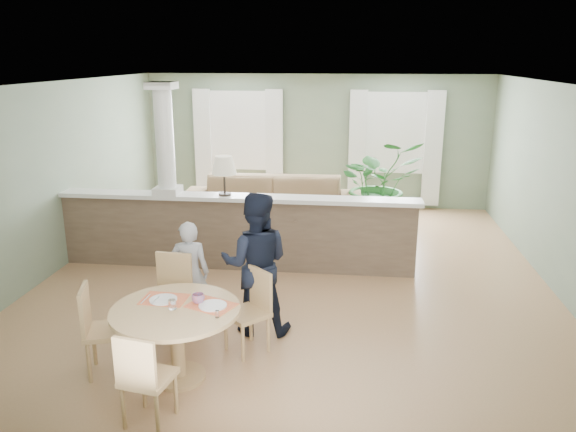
# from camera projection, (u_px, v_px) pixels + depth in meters

# --- Properties ---
(ground) EXTENTS (8.00, 8.00, 0.00)m
(ground) POSITION_uv_depth(u_px,v_px,m) (295.00, 275.00, 8.09)
(ground) COLOR tan
(ground) RESTS_ON ground
(room_shell) EXTENTS (7.02, 8.02, 2.71)m
(room_shell) POSITION_uv_depth(u_px,v_px,m) (298.00, 144.00, 8.19)
(room_shell) COLOR gray
(room_shell) RESTS_ON ground
(pony_wall) EXTENTS (5.32, 0.38, 2.70)m
(pony_wall) POSITION_uv_depth(u_px,v_px,m) (230.00, 222.00, 8.20)
(pony_wall) COLOR #765E4C
(pony_wall) RESTS_ON ground
(sofa) EXTENTS (3.26, 1.35, 0.94)m
(sofa) POSITION_uv_depth(u_px,v_px,m) (271.00, 205.00, 10.03)
(sofa) COLOR #816146
(sofa) RESTS_ON ground
(houseplant) EXTENTS (1.80, 1.68, 1.64)m
(houseplant) POSITION_uv_depth(u_px,v_px,m) (379.00, 184.00, 10.10)
(houseplant) COLOR #286529
(houseplant) RESTS_ON ground
(dining_table) EXTENTS (1.23, 1.23, 0.84)m
(dining_table) POSITION_uv_depth(u_px,v_px,m) (177.00, 323.00, 5.36)
(dining_table) COLOR tan
(dining_table) RESTS_ON ground
(chair_far_boy) EXTENTS (0.46, 0.46, 0.95)m
(chair_far_boy) POSITION_uv_depth(u_px,v_px,m) (171.00, 293.00, 6.21)
(chair_far_boy) COLOR tan
(chair_far_boy) RESTS_ON ground
(chair_far_man) EXTENTS (0.57, 0.57, 0.89)m
(chair_far_man) POSITION_uv_depth(u_px,v_px,m) (252.00, 307.00, 5.94)
(chair_far_man) COLOR tan
(chair_far_man) RESTS_ON ground
(chair_near) EXTENTS (0.46, 0.46, 0.88)m
(chair_near) POSITION_uv_depth(u_px,v_px,m) (144.00, 376.00, 4.67)
(chair_near) COLOR tan
(chair_near) RESTS_ON ground
(chair_side) EXTENTS (0.52, 0.52, 0.92)m
(chair_side) POSITION_uv_depth(u_px,v_px,m) (99.00, 326.00, 5.48)
(chair_side) COLOR tan
(chair_side) RESTS_ON ground
(child_person) EXTENTS (0.50, 0.37, 1.25)m
(child_person) POSITION_uv_depth(u_px,v_px,m) (190.00, 273.00, 6.50)
(child_person) COLOR #97979C
(child_person) RESTS_ON ground
(man_person) EXTENTS (0.84, 0.68, 1.64)m
(man_person) POSITION_uv_depth(u_px,v_px,m) (256.00, 264.00, 6.25)
(man_person) COLOR black
(man_person) RESTS_ON ground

